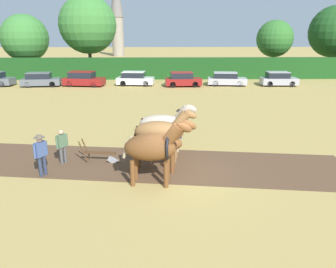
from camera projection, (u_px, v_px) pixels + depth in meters
name	position (u px, v px, depth m)	size (l,w,h in m)	color
ground_plane	(179.00, 176.00, 13.46)	(240.00, 240.00, 0.00)	#A88E4C
plowed_furrow_strip	(81.00, 161.00, 14.97)	(23.60, 3.94, 0.01)	brown
hedgerow	(166.00, 68.00, 40.93)	(67.38, 1.43, 2.59)	#194719
tree_far_left	(25.00, 38.00, 43.37)	(6.16, 6.16, 7.95)	#4C3823
tree_left	(88.00, 25.00, 42.74)	(7.46, 7.46, 10.28)	#4C3823
tree_center_left	(275.00, 39.00, 44.30)	(4.90, 4.90, 7.23)	brown
tree_center	(335.00, 32.00, 45.41)	(7.03, 7.03, 9.20)	#4C3823
church_spire	(117.00, 11.00, 76.80)	(3.06, 3.06, 19.88)	gray
draft_horse_lead_left	(153.00, 148.00, 12.32)	(2.71, 1.26, 2.59)	brown
draft_horse_lead_right	(158.00, 143.00, 13.62)	(3.00, 1.13, 2.32)	brown
draft_horse_trail_left	(162.00, 131.00, 14.81)	(2.97, 1.32, 2.44)	brown
draft_horse_trail_right	(165.00, 124.00, 16.04)	(2.95, 1.23, 2.41)	#B2A38E
plow	(102.00, 155.00, 14.77)	(1.75, 0.55, 1.13)	#4C331E
farmer_at_plow	(62.00, 144.00, 14.44)	(0.42, 0.55, 1.57)	#4C4C4C
farmer_beside_team	(180.00, 122.00, 17.76)	(0.48, 0.50, 1.68)	#28334C
farmer_onlooker_left	(41.00, 152.00, 13.17)	(0.44, 0.59, 1.74)	#28334C
parked_car_left	(41.00, 80.00, 35.28)	(4.24, 2.16, 1.50)	#565B66
parked_car_center_left	(83.00, 79.00, 35.47)	(4.54, 2.41, 1.59)	maroon
parked_car_center	(135.00, 79.00, 35.99)	(4.16, 2.19, 1.50)	silver
parked_car_center_right	(183.00, 80.00, 35.26)	(3.92, 1.92, 1.55)	maroon
parked_car_right	(226.00, 79.00, 35.87)	(4.35, 2.22, 1.44)	#A8A8B2
parked_car_far_right	(278.00, 79.00, 35.67)	(3.89, 1.91, 1.52)	#9E9EA8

